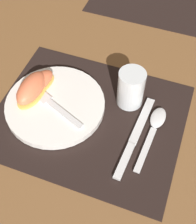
# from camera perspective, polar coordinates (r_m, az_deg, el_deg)

# --- Properties ---
(ground_plane) EXTENTS (3.00, 3.00, 0.00)m
(ground_plane) POSITION_cam_1_polar(r_m,az_deg,el_deg) (0.73, -1.70, -1.07)
(ground_plane) COLOR brown
(placemat) EXTENTS (0.44, 0.35, 0.00)m
(placemat) POSITION_cam_1_polar(r_m,az_deg,el_deg) (0.73, -1.71, -0.98)
(placemat) COLOR black
(placemat) RESTS_ON ground_plane
(plate) EXTENTS (0.24, 0.24, 0.02)m
(plate) POSITION_cam_1_polar(r_m,az_deg,el_deg) (0.75, -7.85, 1.29)
(plate) COLOR white
(plate) RESTS_ON placemat
(juice_glass) EXTENTS (0.06, 0.06, 0.10)m
(juice_glass) POSITION_cam_1_polar(r_m,az_deg,el_deg) (0.73, 5.99, 4.04)
(juice_glass) COLOR silver
(juice_glass) RESTS_ON placemat
(knife) EXTENTS (0.03, 0.23, 0.01)m
(knife) POSITION_cam_1_polar(r_m,az_deg,el_deg) (0.70, 6.66, -4.73)
(knife) COLOR silver
(knife) RESTS_ON placemat
(spoon) EXTENTS (0.04, 0.18, 0.01)m
(spoon) POSITION_cam_1_polar(r_m,az_deg,el_deg) (0.72, 10.36, -2.49)
(spoon) COLOR silver
(spoon) RESTS_ON placemat
(fork) EXTENTS (0.17, 0.09, 0.00)m
(fork) POSITION_cam_1_polar(r_m,az_deg,el_deg) (0.74, -8.71, 1.69)
(fork) COLOR silver
(fork) RESTS_ON plate
(citrus_wedge_0) EXTENTS (0.09, 0.13, 0.03)m
(citrus_wedge_0) POSITION_cam_1_polar(r_m,az_deg,el_deg) (0.77, -11.44, 4.83)
(citrus_wedge_0) COLOR #F7C656
(citrus_wedge_0) RESTS_ON plate
(citrus_wedge_1) EXTENTS (0.06, 0.11, 0.04)m
(citrus_wedge_1) POSITION_cam_1_polar(r_m,az_deg,el_deg) (0.75, -12.04, 4.17)
(citrus_wedge_1) COLOR #F7C656
(citrus_wedge_1) RESTS_ON plate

